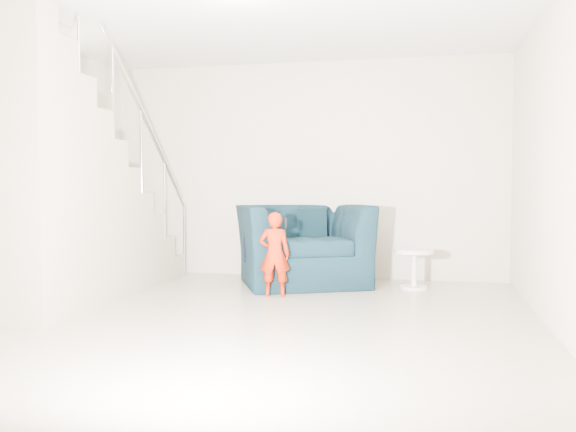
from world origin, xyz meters
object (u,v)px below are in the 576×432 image
(armchair, at_px, (303,245))
(toddler, at_px, (275,254))
(staircase, at_px, (61,207))
(side_table, at_px, (414,262))

(armchair, height_order, toddler, armchair)
(toddler, distance_m, staircase, 2.18)
(side_table, bearing_deg, armchair, 177.76)
(armchair, xyz_separation_m, side_table, (1.28, -0.05, -0.16))
(armchair, distance_m, side_table, 1.29)
(toddler, xyz_separation_m, staircase, (-1.98, -0.78, 0.50))
(side_table, bearing_deg, staircase, -155.34)
(armchair, bearing_deg, side_table, -26.65)
(toddler, height_order, staircase, staircase)
(side_table, bearing_deg, toddler, -151.09)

